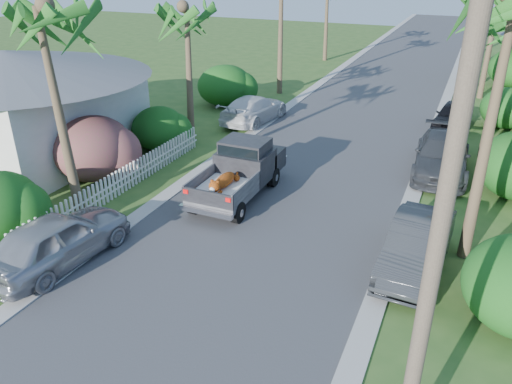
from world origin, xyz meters
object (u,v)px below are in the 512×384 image
at_px(pickup_truck, 242,168).
at_px(utility_pole_a, 437,245).
at_px(parked_car_rf, 453,116).
at_px(parked_car_lf, 254,109).
at_px(palm_l_b, 185,8).
at_px(palm_r_b, 510,19).
at_px(utility_pole_d, 488,1).
at_px(utility_pole_c, 484,19).
at_px(utility_pole_b, 475,60).
at_px(parked_car_rm, 442,156).
at_px(palm_l_a, 41,7).
at_px(parked_car_rn, 417,247).
at_px(parked_car_ln, 58,239).
at_px(house_left, 13,108).

bearing_deg(pickup_truck, utility_pole_a, -51.17).
height_order(parked_car_rf, parked_car_lf, parked_car_lf).
height_order(palm_l_b, palm_r_b, palm_l_b).
bearing_deg(utility_pole_d, utility_pole_c, -90.00).
distance_m(pickup_truck, utility_pole_b, 10.07).
bearing_deg(pickup_truck, utility_pole_d, 78.38).
relative_size(parked_car_rm, palm_l_a, 0.64).
height_order(pickup_truck, palm_l_b, palm_l_b).
distance_m(pickup_truck, utility_pole_d, 36.77).
xyz_separation_m(utility_pole_a, utility_pole_d, (0.00, 45.00, 0.00)).
bearing_deg(parked_car_rn, utility_pole_b, 89.31).
relative_size(pickup_truck, parked_car_rf, 1.32).
xyz_separation_m(palm_l_b, utility_pole_d, (12.40, 31.00, -1.55)).
bearing_deg(utility_pole_a, parked_car_rf, 91.65).
relative_size(parked_car_rm, parked_car_ln, 1.14).
bearing_deg(parked_car_rm, parked_car_ln, -132.33).
bearing_deg(pickup_truck, parked_car_rn, -21.49).
xyz_separation_m(parked_car_rn, parked_car_rf, (0.00, 14.33, -0.08)).
distance_m(parked_car_rm, palm_l_b, 12.97).
bearing_deg(parked_car_rn, parked_car_ln, -154.84).
relative_size(parked_car_ln, palm_r_b, 0.64).
distance_m(parked_car_rf, utility_pole_a, 21.20).
height_order(utility_pole_a, utility_pole_c, same).
relative_size(pickup_truck, palm_l_a, 0.62).
distance_m(palm_l_a, utility_pole_c, 27.74).
bearing_deg(utility_pole_b, utility_pole_d, 90.00).
distance_m(parked_car_rf, parked_car_ln, 20.61).
distance_m(palm_r_b, utility_pole_a, 17.08).
distance_m(parked_car_rf, parked_car_lf, 10.51).
bearing_deg(palm_r_b, house_left, -157.80).
relative_size(pickup_truck, utility_pole_d, 0.57).
bearing_deg(parked_car_rf, utility_pole_d, 96.17).
xyz_separation_m(palm_r_b, utility_pole_c, (-1.00, 13.00, -1.35)).
height_order(parked_car_rm, parked_car_ln, parked_car_ln).
distance_m(palm_l_b, utility_pole_c, 20.30).
height_order(house_left, utility_pole_b, utility_pole_b).
bearing_deg(palm_r_b, utility_pole_d, 92.05).
bearing_deg(parked_car_lf, parked_car_rm, 167.87).
distance_m(palm_r_b, utility_pole_c, 13.11).
bearing_deg(palm_l_b, parked_car_rf, 30.03).
bearing_deg(parked_car_rm, parked_car_lf, 159.06).
distance_m(pickup_truck, parked_car_lf, 9.02).
relative_size(parked_car_rm, parked_car_lf, 1.07).
bearing_deg(parked_car_rf, palm_l_b, -142.39).
relative_size(house_left, utility_pole_d, 1.00).
xyz_separation_m(parked_car_ln, utility_pole_d, (10.27, 42.38, 3.82)).
height_order(parked_car_rm, utility_pole_d, utility_pole_d).
xyz_separation_m(parked_car_rf, utility_pole_d, (0.60, 24.18, 3.94)).
relative_size(parked_car_rf, utility_pole_a, 0.43).
bearing_deg(utility_pole_d, parked_car_ln, -103.63).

